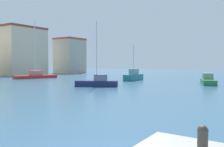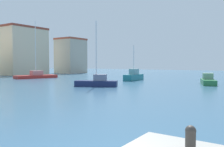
{
  "view_description": "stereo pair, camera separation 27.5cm",
  "coord_description": "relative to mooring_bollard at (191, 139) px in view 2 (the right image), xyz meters",
  "views": [
    {
      "loc": [
        -3.61,
        -3.41,
        2.84
      ],
      "look_at": [
        26.6,
        16.82,
        1.27
      ],
      "focal_mm": 38.17,
      "sensor_mm": 36.0,
      "label": 1
    },
    {
      "loc": [
        -3.46,
        -3.63,
        2.84
      ],
      "look_at": [
        26.6,
        16.82,
        1.27
      ],
      "focal_mm": 38.17,
      "sensor_mm": 36.0,
      "label": 2
    }
  ],
  "objects": [
    {
      "name": "water",
      "position": [
        13.83,
        22.33,
        -1.38
      ],
      "size": [
        160.0,
        160.0,
        0.0
      ],
      "primitive_type": "plane",
      "color": "#38607F",
      "rests_on": "ground"
    },
    {
      "name": "waterfront_apartments",
      "position": [
        45.86,
        47.55,
        3.66
      ],
      "size": [
        7.25,
        6.67,
        10.05
      ],
      "color": "#B2A893",
      "rests_on": "ground"
    },
    {
      "name": "sailboat_teal_far_left",
      "position": [
        29.88,
        17.83,
        -0.68
      ],
      "size": [
        4.74,
        1.75,
        5.8
      ],
      "color": "#1E707A",
      "rests_on": "water"
    },
    {
      "name": "harbor_office",
      "position": [
        31.94,
        50.54,
        4.53
      ],
      "size": [
        10.56,
        7.7,
        11.8
      ],
      "color": "beige",
      "rests_on": "ground"
    },
    {
      "name": "sailboat_red_inner_mooring",
      "position": [
        24.68,
        36.21,
        -0.9
      ],
      "size": [
        8.12,
        4.7,
        10.75
      ],
      "color": "#B22823",
      "rests_on": "water"
    },
    {
      "name": "motorboat_green_near_pier",
      "position": [
        29.03,
        5.95,
        -0.86
      ],
      "size": [
        5.33,
        3.11,
        1.5
      ],
      "color": "#28703D",
      "rests_on": "water"
    },
    {
      "name": "mooring_bollard",
      "position": [
        0.0,
        0.0,
        0.0
      ],
      "size": [
        0.21,
        0.21,
        0.57
      ],
      "color": "#38332D",
      "rests_on": "pier_quay"
    },
    {
      "name": "sailboat_navy_center_channel",
      "position": [
        18.35,
        16.55,
        -0.82
      ],
      "size": [
        3.78,
        5.27,
        7.98
      ],
      "color": "#19234C",
      "rests_on": "water"
    }
  ]
}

